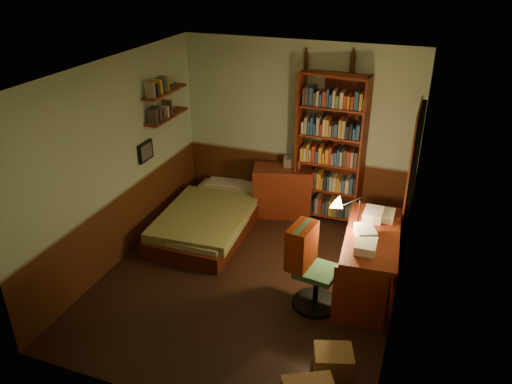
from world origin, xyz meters
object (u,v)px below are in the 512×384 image
(bookshelf, at_px, (330,151))
(desk, at_px, (369,262))
(dresser, at_px, (282,191))
(mini_stereo, at_px, (292,162))
(office_chair, at_px, (317,269))
(cardboard_box_b, at_px, (333,362))
(bed, at_px, (211,210))
(desk_lamp, at_px, (360,206))

(bookshelf, relative_size, desk, 1.52)
(dresser, relative_size, mini_stereo, 3.51)
(bookshelf, bearing_deg, desk, -52.86)
(office_chair, relative_size, cardboard_box_b, 2.70)
(bed, height_order, dresser, dresser)
(mini_stereo, height_order, desk_lamp, desk_lamp)
(mini_stereo, distance_m, office_chair, 2.31)
(desk_lamp, bearing_deg, bed, 168.48)
(dresser, height_order, bookshelf, bookshelf)
(dresser, relative_size, office_chair, 0.87)
(bed, relative_size, desk, 1.42)
(dresser, bearing_deg, cardboard_box_b, -79.03)
(mini_stereo, relative_size, desk, 0.17)
(desk_lamp, bearing_deg, desk, -19.65)
(dresser, height_order, desk, desk)
(mini_stereo, relative_size, cardboard_box_b, 0.67)
(mini_stereo, bearing_deg, desk, -61.04)
(bookshelf, bearing_deg, office_chair, -72.54)
(desk, height_order, office_chair, office_chair)
(desk_lamp, bearing_deg, bookshelf, 118.02)
(bed, distance_m, mini_stereo, 1.42)
(bookshelf, bearing_deg, desk_lamp, -57.47)
(desk, distance_m, office_chair, 0.74)
(mini_stereo, distance_m, bookshelf, 0.63)
(mini_stereo, height_order, cardboard_box_b, mini_stereo)
(office_chair, bearing_deg, bookshelf, 108.34)
(bed, bearing_deg, office_chair, -32.79)
(office_chair, bearing_deg, mini_stereo, 122.42)
(bed, bearing_deg, mini_stereo, 43.87)
(bed, relative_size, desk_lamp, 3.60)
(bookshelf, bearing_deg, cardboard_box_b, -67.92)
(desk, bearing_deg, bed, 160.17)
(dresser, height_order, cardboard_box_b, dresser)
(dresser, height_order, office_chair, office_chair)
(bed, bearing_deg, dresser, 43.08)
(desk, bearing_deg, mini_stereo, 127.97)
(bed, height_order, desk_lamp, desk_lamp)
(bookshelf, height_order, office_chair, bookshelf)
(bed, bearing_deg, bookshelf, 29.63)
(mini_stereo, bearing_deg, cardboard_box_b, -79.58)
(bookshelf, xyz_separation_m, desk, (0.87, -1.53, -0.72))
(cardboard_box_b, bearing_deg, mini_stereo, 113.92)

